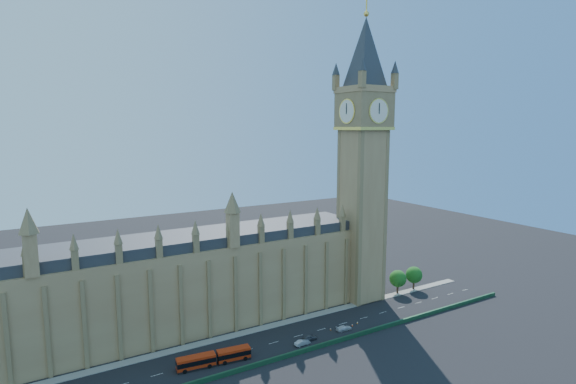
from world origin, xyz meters
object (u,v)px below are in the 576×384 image
car_grey (309,338)px  car_white (344,328)px  car_silver (302,343)px  red_bus (214,358)px

car_grey → car_white: bearing=-87.4°
car_silver → car_white: 15.37m
car_silver → car_white: car_silver is taller
red_bus → car_grey: 27.60m
car_white → red_bus: bearing=89.9°
red_bus → car_grey: (27.55, -1.37, -0.91)m
car_silver → car_grey: bearing=-68.5°
red_bus → car_white: (39.72, -1.34, -0.96)m
red_bus → car_grey: red_bus is taller
car_grey → red_bus: bearing=89.6°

